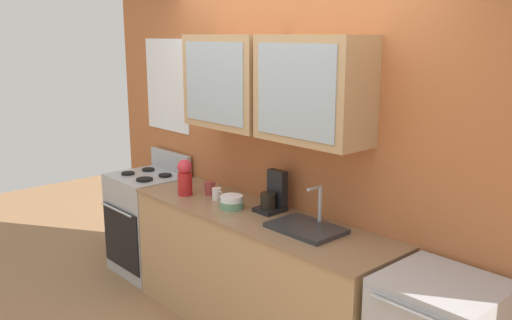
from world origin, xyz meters
The scene contains 9 objects.
back_wall_unit centered at (-0.01, 0.30, 1.49)m, with size 4.51×0.44×2.81m.
counter centered at (0.00, 0.00, 0.45)m, with size 2.22×0.61×0.91m.
stove_range centered at (-1.45, 0.00, 0.46)m, with size 0.63×0.60×1.09m.
sink_faucet centered at (0.47, 0.02, 0.93)m, with size 0.47×0.32×0.28m.
bowl_stack centered at (-0.21, -0.04, 0.95)m, with size 0.17×0.17×0.09m.
vase centered at (-0.72, -0.09, 1.05)m, with size 0.11×0.11×0.28m.
cup_near_sink centered at (-0.60, 0.06, 0.96)m, with size 0.12×0.08×0.10m.
cup_near_bowls centered at (-0.44, 0.01, 0.95)m, with size 0.11×0.07×0.09m.
coffee_maker centered at (0.03, 0.15, 1.01)m, with size 0.17×0.20×0.29m.
Camera 1 is at (2.71, -2.45, 2.14)m, focal length 38.40 mm.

